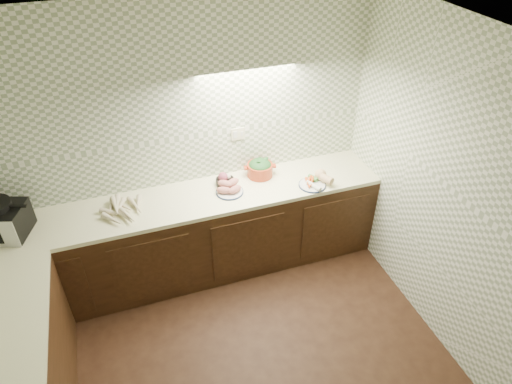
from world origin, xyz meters
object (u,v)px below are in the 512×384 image
object	(u,v)px
parsnip_pile	(120,210)
sweet_potato_plate	(229,188)
onion_bowl	(225,180)
dutch_oven	(260,168)
veg_plate	(316,179)

from	to	relation	value
parsnip_pile	sweet_potato_plate	xyz separation A→B (m)	(0.99, -0.01, 0.01)
parsnip_pile	sweet_potato_plate	world-z (taller)	sweet_potato_plate
parsnip_pile	onion_bowl	world-z (taller)	onion_bowl
dutch_oven	veg_plate	distance (m)	0.55
sweet_potato_plate	veg_plate	size ratio (longest dim) A/B	0.79
sweet_potato_plate	dutch_oven	size ratio (longest dim) A/B	0.82
sweet_potato_plate	onion_bowl	world-z (taller)	onion_bowl
sweet_potato_plate	dutch_oven	distance (m)	0.40
onion_bowl	parsnip_pile	bearing A→B (deg)	-172.88
sweet_potato_plate	onion_bowl	size ratio (longest dim) A/B	1.51
sweet_potato_plate	dutch_oven	world-z (taller)	dutch_oven
dutch_oven	veg_plate	size ratio (longest dim) A/B	0.96
onion_bowl	dutch_oven	world-z (taller)	dutch_oven
veg_plate	dutch_oven	bearing A→B (deg)	146.99
dutch_oven	sweet_potato_plate	bearing A→B (deg)	-143.58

